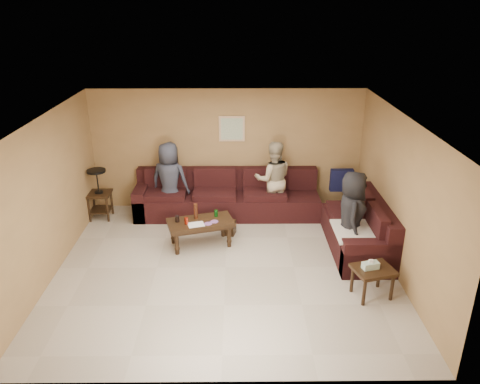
% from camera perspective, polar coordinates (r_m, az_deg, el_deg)
% --- Properties ---
extents(room, '(5.60, 5.50, 2.50)m').
position_cam_1_polar(room, '(7.12, -1.95, 2.28)').
color(room, '#B1A795').
rests_on(room, ground).
extents(sectional_sofa, '(4.65, 2.90, 0.97)m').
position_cam_1_polar(sectional_sofa, '(9.06, 3.53, -2.30)').
color(sectional_sofa, black).
rests_on(sectional_sofa, ground).
extents(coffee_table, '(1.26, 0.87, 0.76)m').
position_cam_1_polar(coffee_table, '(8.36, -4.86, -3.97)').
color(coffee_table, black).
rests_on(coffee_table, ground).
extents(end_table_left, '(0.46, 0.46, 1.03)m').
position_cam_1_polar(end_table_left, '(9.71, -16.81, -0.13)').
color(end_table_left, black).
rests_on(end_table_left, ground).
extents(side_table_right, '(0.67, 0.60, 0.62)m').
position_cam_1_polar(side_table_right, '(7.24, 15.88, -9.38)').
color(side_table_right, black).
rests_on(side_table_right, ground).
extents(waste_bin, '(0.27, 0.27, 0.26)m').
position_cam_1_polar(waste_bin, '(8.83, -1.32, -4.35)').
color(waste_bin, black).
rests_on(waste_bin, ground).
extents(wall_art, '(0.52, 0.04, 0.52)m').
position_cam_1_polar(wall_art, '(9.47, -1.01, 7.72)').
color(wall_art, tan).
rests_on(wall_art, ground).
extents(person_left, '(0.86, 0.66, 1.56)m').
position_cam_1_polar(person_left, '(9.39, -8.56, 1.41)').
color(person_left, '#2C2F3D').
rests_on(person_left, ground).
extents(person_middle, '(0.79, 0.63, 1.56)m').
position_cam_1_polar(person_middle, '(9.37, 4.07, 1.57)').
color(person_middle, tan).
rests_on(person_middle, ground).
extents(person_right, '(0.59, 0.82, 1.55)m').
position_cam_1_polar(person_right, '(8.02, 13.41, -2.83)').
color(person_right, black).
rests_on(person_right, ground).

